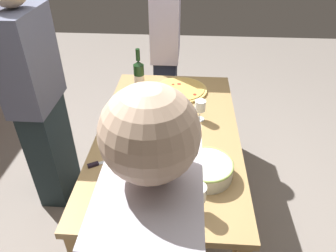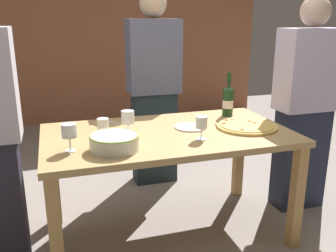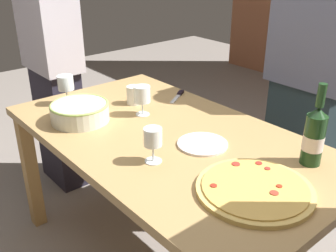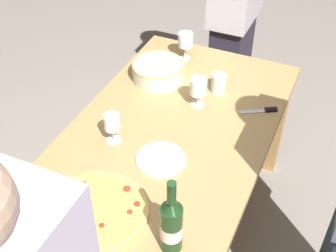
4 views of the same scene
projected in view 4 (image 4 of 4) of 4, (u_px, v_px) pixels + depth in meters
The scene contains 12 objects.
ground_plane at pixel (168, 232), 2.57m from camera, with size 8.00×8.00×0.00m, color gray.
dining_table at pixel (168, 147), 2.14m from camera, with size 1.60×0.90×0.75m.
pizza at pixel (95, 211), 1.72m from camera, with size 0.41×0.41×0.03m.
serving_bowl at pixel (158, 70), 2.39m from camera, with size 0.28×0.28×0.09m.
wine_bottle at pixel (171, 224), 1.54m from camera, with size 0.08×0.08×0.33m.
wine_glass_near_pizza at pixel (198, 88), 2.18m from camera, with size 0.08×0.08×0.15m.
wine_glass_by_bottle at pixel (185, 41), 2.50m from camera, with size 0.08×0.08×0.16m.
wine_glass_far_left at pixel (112, 123), 1.97m from camera, with size 0.07×0.07×0.15m.
cup_amber at pixel (219, 83), 2.30m from camera, with size 0.08×0.08×0.10m, color silver.
side_plate at pixel (161, 159), 1.94m from camera, with size 0.22×0.22×0.01m, color white.
pizza_knife at pixel (263, 110), 2.20m from camera, with size 0.11×0.17×0.02m.
person_guest_left at pixel (235, 15), 2.80m from camera, with size 0.42×0.24×1.65m.
Camera 4 is at (1.43, 0.64, 2.12)m, focal length 48.20 mm.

